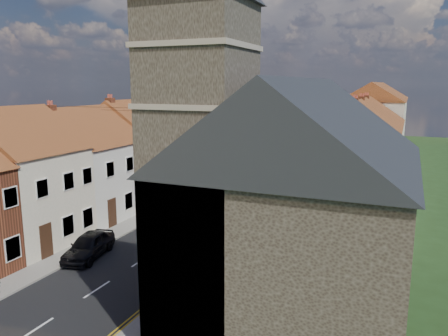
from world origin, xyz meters
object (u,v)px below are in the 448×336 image
(car_distant, at_px, (304,144))
(pedestrian_right, at_px, (211,266))
(car_near, at_px, (89,245))
(car_distant_b, at_px, (316,150))
(car_far, at_px, (281,151))
(lamppost, at_px, (192,160))
(pedestrian_left_b, at_px, (162,199))
(church, at_px, (287,188))
(car_mid, at_px, (221,182))

(car_distant, relative_size, pedestrian_right, 2.45)
(car_near, relative_size, car_distant, 0.98)
(car_near, height_order, car_distant_b, car_near)
(car_far, distance_m, car_distant, 8.19)
(lamppost, bearing_deg, car_distant, 86.27)
(car_distant, height_order, car_distant_b, car_distant)
(lamppost, xyz_separation_m, car_near, (0.61, -14.75, -2.80))
(car_distant_b, height_order, pedestrian_left_b, pedestrian_left_b)
(lamppost, height_order, car_near, lamppost)
(car_near, xyz_separation_m, car_distant_b, (4.70, 44.75, -0.17))
(car_near, bearing_deg, church, -20.72)
(pedestrian_left_b, bearing_deg, pedestrian_right, -49.44)
(car_mid, height_order, car_distant_b, car_mid)
(pedestrian_right, bearing_deg, car_distant, -93.30)
(car_mid, distance_m, car_distant, 31.23)
(car_near, relative_size, car_far, 1.05)
(car_distant, distance_m, pedestrian_left_b, 40.35)
(car_near, xyz_separation_m, pedestrian_right, (8.30, -0.51, 0.29))
(pedestrian_right, relative_size, pedestrian_left_b, 0.97)
(church, bearing_deg, car_distant, 101.77)
(car_near, bearing_deg, lamppost, 80.37)
(car_distant_b, bearing_deg, pedestrian_left_b, 64.72)
(church, relative_size, pedestrian_left_b, 8.16)
(pedestrian_right, relative_size, car_distant_b, 0.45)
(lamppost, height_order, car_distant, lamppost)
(lamppost, relative_size, car_distant_b, 1.47)
(pedestrian_left_b, bearing_deg, car_distant_b, 80.22)
(car_near, distance_m, car_mid, 19.00)
(car_distant, relative_size, car_distant_b, 1.09)
(church, distance_m, pedestrian_right, 6.61)
(pedestrian_right, xyz_separation_m, pedestrian_left_b, (-9.16, 10.44, 0.02))
(church, relative_size, lamppost, 2.53)
(church, distance_m, car_distant_b, 47.63)
(car_mid, distance_m, pedestrian_right, 21.03)
(car_distant_b, bearing_deg, car_mid, 64.39)
(church, height_order, car_mid, church)
(car_mid, bearing_deg, pedestrian_left_b, -78.72)
(lamppost, distance_m, pedestrian_right, 17.85)
(lamppost, distance_m, car_far, 27.60)
(car_distant, bearing_deg, pedestrian_left_b, -86.52)
(church, xyz_separation_m, car_distant_b, (-7.86, 46.68, -5.31))
(car_near, xyz_separation_m, car_far, (0.00, 42.19, -0.14))
(lamppost, bearing_deg, car_near, -87.62)
(lamppost, relative_size, car_near, 1.39)
(lamppost, bearing_deg, pedestrian_left_b, -92.97)
(car_distant, bearing_deg, car_mid, -85.20)
(car_far, bearing_deg, car_near, -80.69)
(car_distant, xyz_separation_m, pedestrian_left_b, (-2.56, -40.26, 0.43))
(car_far, bearing_deg, lamppost, -81.97)
(lamppost, distance_m, car_distant, 35.64)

